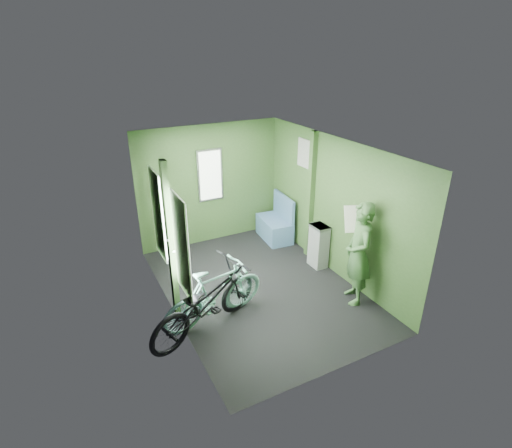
{
  "coord_description": "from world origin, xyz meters",
  "views": [
    {
      "loc": [
        -2.56,
        -4.81,
        3.63
      ],
      "look_at": [
        0.0,
        0.1,
        1.1
      ],
      "focal_mm": 28.0,
      "sensor_mm": 36.0,
      "label": 1
    }
  ],
  "objects": [
    {
      "name": "room",
      "position": [
        -0.04,
        0.04,
        1.44
      ],
      "size": [
        4.0,
        4.02,
        2.31
      ],
      "color": "black",
      "rests_on": "ground"
    },
    {
      "name": "bicycle_black",
      "position": [
        -1.12,
        -0.6,
        0.0
      ],
      "size": [
        1.97,
        1.35,
        1.02
      ],
      "primitive_type": "imported",
      "rotation": [
        0.0,
        -0.11,
        1.94
      ],
      "color": "black",
      "rests_on": "ground"
    },
    {
      "name": "bicycle_mint",
      "position": [
        -0.94,
        -0.49,
        0.0
      ],
      "size": [
        1.68,
        0.89,
        1.02
      ],
      "primitive_type": "imported",
      "rotation": [
        0.0,
        -0.17,
        1.75
      ],
      "color": "#79BAB0",
      "rests_on": "ground"
    },
    {
      "name": "passenger",
      "position": [
        1.15,
        -0.94,
        0.8
      ],
      "size": [
        0.59,
        0.77,
        1.6
      ],
      "rotation": [
        0.0,
        0.0,
        -1.96
      ],
      "color": "#3B6034",
      "rests_on": "ground"
    },
    {
      "name": "waste_box",
      "position": [
        1.26,
        0.15,
        0.39
      ],
      "size": [
        0.23,
        0.32,
        0.78
      ],
      "primitive_type": "cube",
      "color": "gray",
      "rests_on": "ground"
    },
    {
      "name": "bench_seat",
      "position": [
        1.14,
        1.45,
        0.26
      ],
      "size": [
        0.54,
        0.88,
        0.89
      ],
      "rotation": [
        0.0,
        0.0,
        -0.09
      ],
      "color": "#324B6B",
      "rests_on": "ground"
    }
  ]
}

